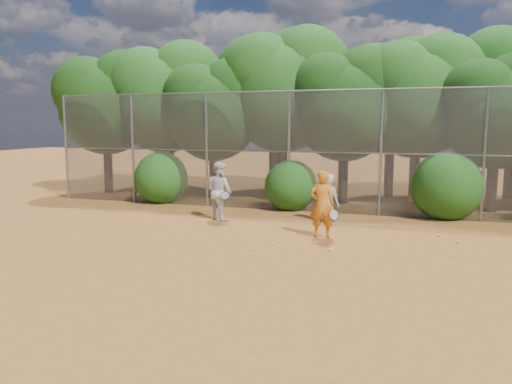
% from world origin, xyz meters
% --- Properties ---
extents(ground, '(80.00, 80.00, 0.00)m').
position_xyz_m(ground, '(0.00, 0.00, 0.00)').
color(ground, '#975722').
rests_on(ground, ground).
extents(fence_back, '(20.05, 0.09, 4.03)m').
position_xyz_m(fence_back, '(-0.12, 6.00, 2.05)').
color(fence_back, gray).
rests_on(fence_back, ground).
extents(tree_0, '(4.38, 3.81, 6.00)m').
position_xyz_m(tree_0, '(-9.44, 8.04, 3.93)').
color(tree_0, black).
rests_on(tree_0, ground).
extents(tree_1, '(4.64, 4.03, 6.35)m').
position_xyz_m(tree_1, '(-6.94, 8.54, 4.16)').
color(tree_1, black).
rests_on(tree_1, ground).
extents(tree_2, '(3.99, 3.47, 5.47)m').
position_xyz_m(tree_2, '(-4.45, 7.83, 3.58)').
color(tree_2, black).
rests_on(tree_2, ground).
extents(tree_3, '(4.89, 4.26, 6.70)m').
position_xyz_m(tree_3, '(-1.94, 8.84, 4.40)').
color(tree_3, black).
rests_on(tree_3, ground).
extents(tree_4, '(4.19, 3.64, 5.73)m').
position_xyz_m(tree_4, '(0.55, 8.24, 3.76)').
color(tree_4, black).
rests_on(tree_4, ground).
extents(tree_5, '(4.51, 3.92, 6.17)m').
position_xyz_m(tree_5, '(3.06, 9.04, 4.05)').
color(tree_5, black).
rests_on(tree_5, ground).
extents(tree_6, '(3.86, 3.36, 5.29)m').
position_xyz_m(tree_6, '(5.55, 8.03, 3.47)').
color(tree_6, black).
rests_on(tree_6, ground).
extents(tree_9, '(4.83, 4.20, 6.62)m').
position_xyz_m(tree_9, '(-7.94, 10.84, 4.34)').
color(tree_9, black).
rests_on(tree_9, ground).
extents(tree_10, '(5.15, 4.48, 7.06)m').
position_xyz_m(tree_10, '(-2.93, 11.05, 4.63)').
color(tree_10, black).
rests_on(tree_10, ground).
extents(tree_11, '(4.64, 4.03, 6.35)m').
position_xyz_m(tree_11, '(2.06, 10.64, 4.16)').
color(tree_11, black).
rests_on(tree_11, ground).
extents(bush_0, '(2.00, 2.00, 2.00)m').
position_xyz_m(bush_0, '(-6.00, 6.30, 1.00)').
color(bush_0, '#194D13').
rests_on(bush_0, ground).
extents(bush_1, '(1.80, 1.80, 1.80)m').
position_xyz_m(bush_1, '(-1.00, 6.30, 0.90)').
color(bush_1, '#194D13').
rests_on(bush_1, ground).
extents(bush_2, '(2.20, 2.20, 2.20)m').
position_xyz_m(bush_2, '(4.00, 6.30, 1.10)').
color(bush_2, '#194D13').
rests_on(bush_2, ground).
extents(player_yellow, '(0.86, 0.63, 1.75)m').
position_xyz_m(player_yellow, '(0.83, 2.41, 0.87)').
color(player_yellow, orange).
rests_on(player_yellow, ground).
extents(player_teen, '(0.84, 0.68, 1.50)m').
position_xyz_m(player_teen, '(0.58, 4.59, 0.75)').
color(player_teen, silver).
rests_on(player_teen, ground).
extents(player_white, '(1.09, 1.01, 1.79)m').
position_xyz_m(player_white, '(-2.62, 3.83, 0.89)').
color(player_white, silver).
rests_on(player_white, ground).
extents(ball_0, '(0.07, 0.07, 0.07)m').
position_xyz_m(ball_0, '(1.31, 1.02, 0.03)').
color(ball_0, '#BECE25').
rests_on(ball_0, ground).
extents(ball_1, '(0.07, 0.07, 0.07)m').
position_xyz_m(ball_1, '(3.75, 3.41, 0.03)').
color(ball_1, '#BECE25').
rests_on(ball_1, ground).
extents(ball_2, '(0.07, 0.07, 0.07)m').
position_xyz_m(ball_2, '(1.41, 0.60, 0.03)').
color(ball_2, '#BECE25').
rests_on(ball_2, ground).
extents(ball_3, '(0.07, 0.07, 0.07)m').
position_xyz_m(ball_3, '(3.94, 1.35, 0.03)').
color(ball_3, '#BECE25').
rests_on(ball_3, ground).
extents(ball_4, '(0.07, 0.07, 0.07)m').
position_xyz_m(ball_4, '(-0.29, 0.08, 0.03)').
color(ball_4, '#BECE25').
rests_on(ball_4, ground).
extents(ball_5, '(0.07, 0.07, 0.07)m').
position_xyz_m(ball_5, '(4.15, 2.82, 0.03)').
color(ball_5, '#BECE25').
rests_on(ball_5, ground).
extents(ball_6, '(0.07, 0.07, 0.07)m').
position_xyz_m(ball_6, '(-0.14, 1.18, 0.03)').
color(ball_6, '#BECE25').
rests_on(ball_6, ground).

